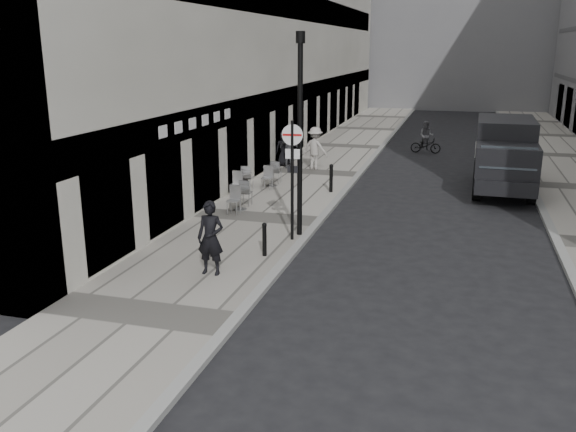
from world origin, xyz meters
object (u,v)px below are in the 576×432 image
at_px(sign_post, 292,165).
at_px(panel_van, 505,151).
at_px(cyclist, 426,141).
at_px(lamppost, 300,126).
at_px(walking_man, 211,238).

relative_size(sign_post, panel_van, 0.58).
relative_size(panel_van, cyclist, 3.46).
xyz_separation_m(lamppost, panel_van, (6.03, 8.19, -1.77)).
height_order(walking_man, panel_van, panel_van).
distance_m(walking_man, panel_van, 13.92).
distance_m(panel_van, cyclist, 8.79).
height_order(sign_post, cyclist, sign_post).
distance_m(sign_post, lamppost, 1.14).
distance_m(sign_post, cyclist, 17.05).
relative_size(walking_man, lamppost, 0.32).
height_order(lamppost, cyclist, lamppost).
xyz_separation_m(lamppost, cyclist, (2.60, 16.24, -2.64)).
bearing_deg(sign_post, lamppost, 74.63).
distance_m(sign_post, panel_van, 10.66).
bearing_deg(walking_man, lamppost, 70.76).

